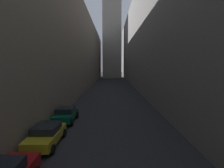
# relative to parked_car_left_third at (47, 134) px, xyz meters

# --- Properties ---
(ground_plane) EXTENTS (264.00, 264.00, 0.00)m
(ground_plane) POSITION_rel_parked_car_left_third_xyz_m (4.40, 30.74, -0.72)
(ground_plane) COLOR #232326
(building_block_left) EXTENTS (13.33, 108.00, 18.22)m
(building_block_left) POSITION_rel_parked_car_left_third_xyz_m (-7.76, 32.74, 8.39)
(building_block_left) COLOR #756B5B
(building_block_left) RESTS_ON ground
(building_block_right) EXTENTS (15.05, 108.00, 23.40)m
(building_block_right) POSITION_rel_parked_car_left_third_xyz_m (17.42, 32.74, 10.98)
(building_block_right) COLOR slate
(building_block_right) RESTS_ON ground
(parked_car_left_third) EXTENTS (1.93, 4.20, 1.36)m
(parked_car_left_third) POSITION_rel_parked_car_left_third_xyz_m (0.00, 0.00, 0.00)
(parked_car_left_third) COLOR #A59919
(parked_car_left_third) RESTS_ON ground
(parked_car_left_far) EXTENTS (1.92, 3.95, 1.40)m
(parked_car_left_far) POSITION_rel_parked_car_left_third_xyz_m (-0.00, 5.35, 0.02)
(parked_car_left_far) COLOR #05472D
(parked_car_left_far) RESTS_ON ground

